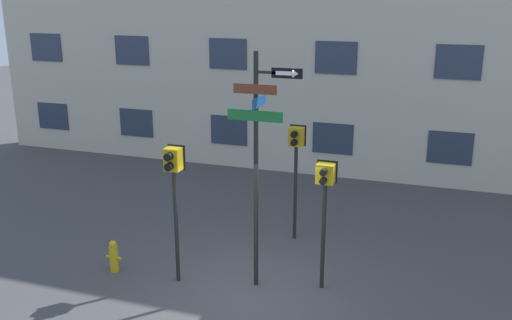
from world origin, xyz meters
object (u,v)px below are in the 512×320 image
Objects in this scene: pedestrian_signal_left at (174,177)px; pedestrian_signal_across at (296,151)px; pedestrian_signal_right at (325,190)px; street_sign_pole at (259,152)px; fire_hydrant at (114,256)px.

pedestrian_signal_left is 1.03× the size of pedestrian_signal_across.
pedestrian_signal_left is at bearing -166.83° from pedestrian_signal_right.
street_sign_pole reaches higher than pedestrian_signal_left.
pedestrian_signal_across is at bearing 42.00° from fire_hydrant.
pedestrian_signal_across is at bearing 118.11° from pedestrian_signal_right.
fire_hydrant is (-1.43, -0.06, -1.85)m from pedestrian_signal_left.
pedestrian_signal_left is 2.34m from fire_hydrant.
street_sign_pole is at bearing -91.81° from pedestrian_signal_across.
pedestrian_signal_across reaches higher than fire_hydrant.
street_sign_pole is 2.47m from pedestrian_signal_across.
fire_hydrant is at bearing -138.00° from pedestrian_signal_across.
pedestrian_signal_across reaches higher than pedestrian_signal_right.
street_sign_pole reaches higher than pedestrian_signal_across.
pedestrian_signal_right is (2.78, 0.65, -0.17)m from pedestrian_signal_left.
pedestrian_signal_right is at bearing -61.89° from pedestrian_signal_across.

